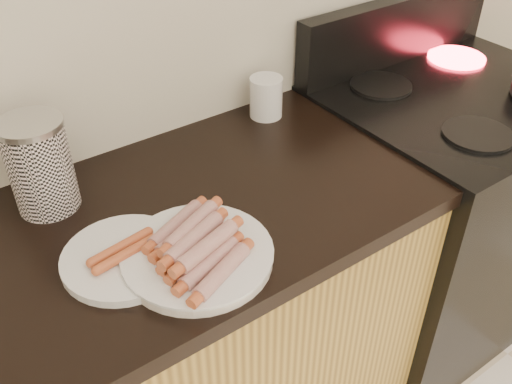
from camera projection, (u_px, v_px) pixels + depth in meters
stove at (436, 216)px, 1.91m from camera, size 0.76×0.65×0.91m
stove_panel at (397, 30)px, 1.76m from camera, size 0.76×0.06×0.20m
burner_near_left at (478, 134)px, 1.45m from camera, size 0.18×0.18×0.01m
burner_far_left at (381, 85)px, 1.67m from camera, size 0.18×0.18×0.01m
burner_far_right at (456, 58)px, 1.82m from camera, size 0.18×0.18×0.01m
main_plate at (198, 257)px, 1.09m from camera, size 0.36×0.36×0.02m
side_plate at (125, 258)px, 1.09m from camera, size 0.28×0.28×0.02m
hotdog_pile at (197, 244)px, 1.07m from camera, size 0.14×0.24×0.06m
plain_sausages at (123, 250)px, 1.08m from camera, size 0.13×0.06×0.02m
canister at (40, 165)px, 1.18m from camera, size 0.13×0.13×0.21m
mug at (266, 97)px, 1.52m from camera, size 0.10×0.10×0.11m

